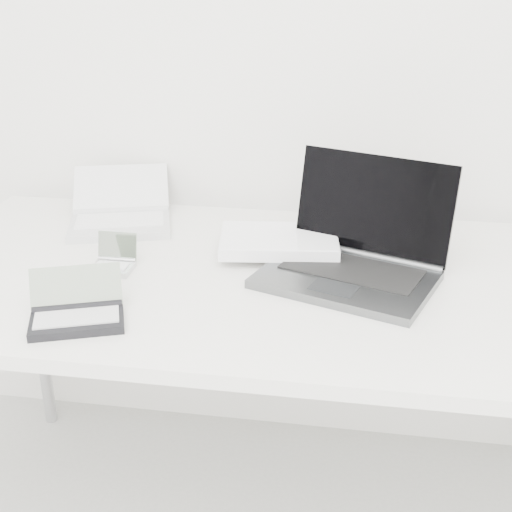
# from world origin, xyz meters

# --- Properties ---
(desk) EXTENTS (1.60, 0.80, 0.73)m
(desk) POSITION_xyz_m (0.00, 1.55, 0.68)
(desk) COLOR white
(desk) RESTS_ON ground
(laptop_large) EXTENTS (0.53, 0.41, 0.24)m
(laptop_large) POSITION_xyz_m (0.11, 1.61, 0.77)
(laptop_large) COLOR #535557
(laptop_large) RESTS_ON desk
(netbook_open_white) EXTENTS (0.32, 0.36, 0.10)m
(netbook_open_white) POSITION_xyz_m (-0.43, 1.80, 0.75)
(netbook_open_white) COLOR silver
(netbook_open_white) RESTS_ON desk
(pda_silver) EXTENTS (0.09, 0.09, 0.07)m
(pda_silver) POSITION_xyz_m (-0.35, 1.53, 0.75)
(pda_silver) COLOR silver
(pda_silver) RESTS_ON desk
(palmtop_charcoal) EXTENTS (0.21, 0.19, 0.09)m
(palmtop_charcoal) POSITION_xyz_m (-0.34, 1.29, 0.75)
(palmtop_charcoal) COLOR black
(palmtop_charcoal) RESTS_ON desk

